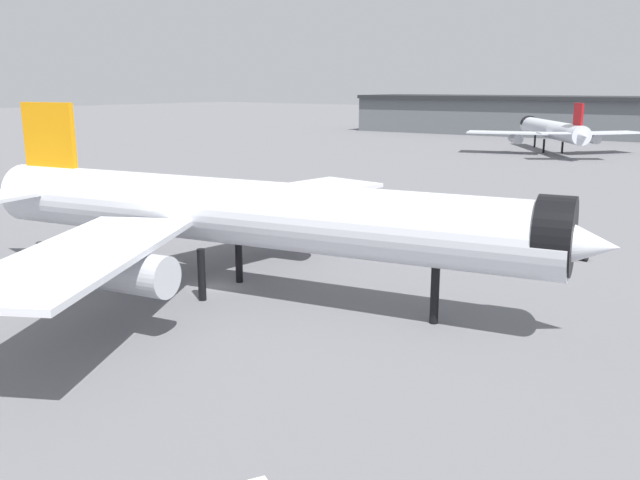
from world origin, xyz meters
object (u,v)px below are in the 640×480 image
airliner_near_gate (241,214)px  baggage_cart_trailing (575,249)px  traffic_cone_near_nose (117,225)px  airliner_far_taxiway (552,130)px

airliner_near_gate → baggage_cart_trailing: (18.47, 27.65, -5.70)m
airliner_near_gate → traffic_cone_near_nose: (-29.77, 9.87, -6.30)m
airliner_far_taxiway → traffic_cone_near_nose: (-12.09, -122.28, -5.23)m
airliner_near_gate → airliner_far_taxiway: 133.33m
airliner_near_gate → airliner_far_taxiway: airliner_near_gate is taller
airliner_near_gate → traffic_cone_near_nose: 31.99m
airliner_far_taxiway → traffic_cone_near_nose: airliner_far_taxiway is taller
airliner_far_taxiway → baggage_cart_trailing: airliner_far_taxiway is taller
airliner_near_gate → traffic_cone_near_nose: size_ratio=72.22×
baggage_cart_trailing → airliner_near_gate: bearing=35.4°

